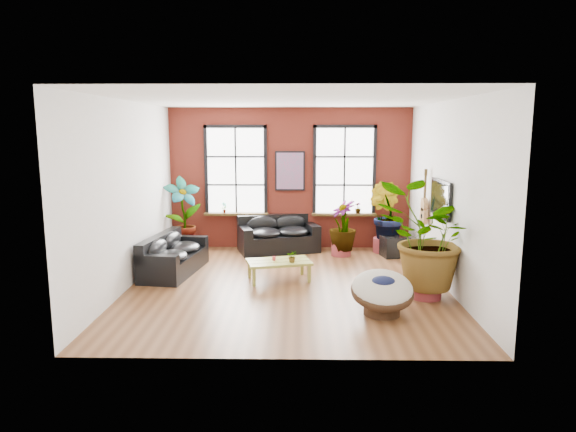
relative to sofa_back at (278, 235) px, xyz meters
name	(u,v)px	position (x,y,z in m)	size (l,w,h in m)	color
room	(288,194)	(0.29, -2.67, 1.35)	(6.04, 6.54, 3.54)	brown
sofa_back	(278,235)	(0.00, 0.00, 0.00)	(2.08, 1.43, 0.87)	black
sofa_left	(172,256)	(-2.14, -1.98, -0.03)	(1.10, 2.10, 0.79)	black
coffee_table	(279,263)	(0.11, -2.50, -0.04)	(1.37, 0.98, 0.48)	olive
papasan_chair	(382,291)	(1.85, -4.39, 0.00)	(1.02, 1.04, 0.76)	#382314
poster	(290,171)	(0.29, 0.36, 1.56)	(0.74, 0.06, 0.98)	black
tv_wall_unit	(436,202)	(3.22, -2.22, 1.15)	(0.13, 1.86, 1.20)	black
media_box	(395,246)	(2.77, -0.51, -0.15)	(0.67, 0.60, 0.49)	black
pot_back_left	(185,244)	(-2.25, -0.21, -0.20)	(0.72, 0.72, 0.40)	maroon
pot_back_right	(383,245)	(2.57, -0.09, -0.21)	(0.59, 0.59, 0.36)	maroon
pot_right_wall	(426,286)	(2.76, -3.53, -0.19)	(0.71, 0.71, 0.41)	maroon
pot_mid	(341,249)	(1.52, -0.44, -0.23)	(0.61, 0.61, 0.34)	maroon
floor_plant_back_left	(183,212)	(-2.28, -0.20, 0.61)	(0.90, 0.61, 1.71)	#133A0F
floor_plant_back_right	(385,215)	(2.60, -0.08, 0.54)	(0.86, 0.69, 1.56)	#133A0F
floor_plant_right_wall	(426,237)	(2.73, -3.53, 0.71)	(1.69, 1.47, 1.88)	#133A0F
floor_plant_mid	(343,225)	(1.55, -0.45, 0.34)	(0.66, 0.66, 1.18)	#133A0F
table_plant	(292,256)	(0.38, -2.60, 0.12)	(0.21, 0.18, 0.24)	#133A0F
sill_plant_left	(224,208)	(-1.36, 0.31, 0.64)	(0.14, 0.10, 0.27)	#133A0F
sill_plant_right	(358,208)	(1.99, 0.31, 0.64)	(0.15, 0.15, 0.27)	#133A0F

